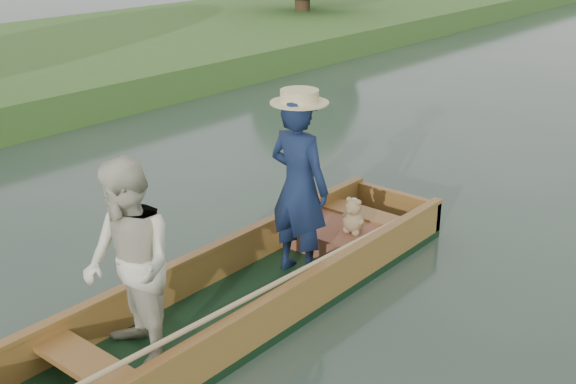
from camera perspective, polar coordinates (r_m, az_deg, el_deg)
The scene contains 2 objects.
ground at distance 6.45m, azimuth -3.46°, elevation -9.40°, with size 120.00×120.00×0.00m, color #283D30.
punt at distance 6.13m, azimuth -4.39°, elevation -4.95°, with size 1.14×5.00×1.83m.
Camera 1 is at (3.83, -4.01, 3.28)m, focal length 45.00 mm.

